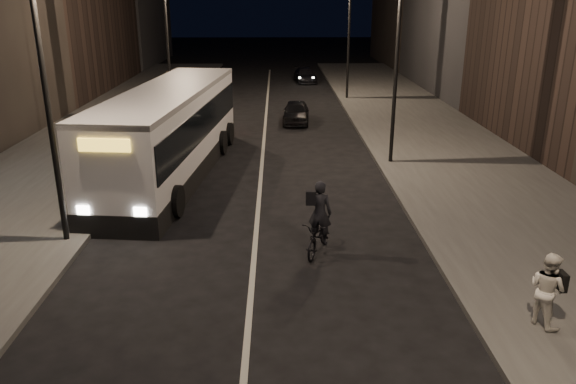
{
  "coord_description": "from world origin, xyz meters",
  "views": [
    {
      "loc": [
        0.67,
        -11.37,
        6.99
      ],
      "look_at": [
        0.98,
        4.23,
        1.5
      ],
      "focal_mm": 35.0,
      "sensor_mm": 36.0,
      "label": 1
    }
  ],
  "objects_px": {
    "pedestrian_woman": "(547,289)",
    "car_far": "(305,75)",
    "streetlight_right_mid": "(392,38)",
    "car_mid": "(205,108)",
    "streetlight_right_far": "(345,21)",
    "cyclist_on_bicycle": "(319,229)",
    "car_near": "(296,112)",
    "streetlight_left_far": "(171,25)",
    "streetlight_left_near": "(51,60)",
    "city_bus": "(171,129)"
  },
  "relations": [
    {
      "from": "city_bus",
      "to": "car_near",
      "type": "xyz_separation_m",
      "value": [
        5.37,
        9.8,
        -1.3
      ]
    },
    {
      "from": "streetlight_right_far",
      "to": "car_near",
      "type": "relative_size",
      "value": 2.22
    },
    {
      "from": "pedestrian_woman",
      "to": "car_far",
      "type": "relative_size",
      "value": 0.43
    },
    {
      "from": "streetlight_right_far",
      "to": "streetlight_left_far",
      "type": "xyz_separation_m",
      "value": [
        -10.66,
        -6.0,
        0.0
      ]
    },
    {
      "from": "pedestrian_woman",
      "to": "car_near",
      "type": "distance_m",
      "value": 21.9
    },
    {
      "from": "cyclist_on_bicycle",
      "to": "car_far",
      "type": "xyz_separation_m",
      "value": [
        1.25,
        33.36,
        -0.16
      ]
    },
    {
      "from": "city_bus",
      "to": "car_near",
      "type": "height_order",
      "value": "city_bus"
    },
    {
      "from": "streetlight_right_mid",
      "to": "cyclist_on_bicycle",
      "type": "height_order",
      "value": "streetlight_right_mid"
    },
    {
      "from": "streetlight_left_far",
      "to": "cyclist_on_bicycle",
      "type": "distance_m",
      "value": 20.63
    },
    {
      "from": "streetlight_right_mid",
      "to": "streetlight_left_far",
      "type": "relative_size",
      "value": 1.0
    },
    {
      "from": "streetlight_right_mid",
      "to": "streetlight_left_near",
      "type": "relative_size",
      "value": 1.0
    },
    {
      "from": "city_bus",
      "to": "cyclist_on_bicycle",
      "type": "distance_m",
      "value": 9.4
    },
    {
      "from": "streetlight_left_near",
      "to": "pedestrian_woman",
      "type": "distance_m",
      "value": 13.46
    },
    {
      "from": "streetlight_left_near",
      "to": "car_far",
      "type": "relative_size",
      "value": 2.03
    },
    {
      "from": "streetlight_right_mid",
      "to": "car_mid",
      "type": "relative_size",
      "value": 1.98
    },
    {
      "from": "streetlight_left_near",
      "to": "city_bus",
      "type": "xyz_separation_m",
      "value": [
        1.73,
        6.79,
        -3.44
      ]
    },
    {
      "from": "car_far",
      "to": "streetlight_left_near",
      "type": "bearing_deg",
      "value": -110.38
    },
    {
      "from": "cyclist_on_bicycle",
      "to": "car_near",
      "type": "height_order",
      "value": "cyclist_on_bicycle"
    },
    {
      "from": "pedestrian_woman",
      "to": "car_near",
      "type": "height_order",
      "value": "pedestrian_woman"
    },
    {
      "from": "car_near",
      "to": "pedestrian_woman",
      "type": "bearing_deg",
      "value": -74.28
    },
    {
      "from": "streetlight_left_far",
      "to": "cyclist_on_bicycle",
      "type": "height_order",
      "value": "streetlight_left_far"
    },
    {
      "from": "streetlight_right_far",
      "to": "cyclist_on_bicycle",
      "type": "height_order",
      "value": "streetlight_right_far"
    },
    {
      "from": "cyclist_on_bicycle",
      "to": "car_mid",
      "type": "distance_m",
      "value": 19.16
    },
    {
      "from": "streetlight_right_mid",
      "to": "streetlight_right_far",
      "type": "height_order",
      "value": "same"
    },
    {
      "from": "streetlight_right_mid",
      "to": "city_bus",
      "type": "bearing_deg",
      "value": -172.27
    },
    {
      "from": "car_far",
      "to": "cyclist_on_bicycle",
      "type": "bearing_deg",
      "value": -98.03
    },
    {
      "from": "streetlight_right_far",
      "to": "streetlight_left_far",
      "type": "height_order",
      "value": "same"
    },
    {
      "from": "car_far",
      "to": "car_mid",
      "type": "bearing_deg",
      "value": -119.94
    },
    {
      "from": "streetlight_left_far",
      "to": "car_mid",
      "type": "height_order",
      "value": "streetlight_left_far"
    },
    {
      "from": "streetlight_right_far",
      "to": "car_mid",
      "type": "xyz_separation_m",
      "value": [
        -8.93,
        -6.41,
        -4.69
      ]
    },
    {
      "from": "streetlight_left_near",
      "to": "streetlight_left_far",
      "type": "bearing_deg",
      "value": 90.0
    },
    {
      "from": "streetlight_right_mid",
      "to": "car_far",
      "type": "height_order",
      "value": "streetlight_right_mid"
    },
    {
      "from": "streetlight_left_far",
      "to": "car_mid",
      "type": "relative_size",
      "value": 1.98
    },
    {
      "from": "streetlight_right_mid",
      "to": "car_mid",
      "type": "bearing_deg",
      "value": 132.96
    },
    {
      "from": "streetlight_left_near",
      "to": "pedestrian_woman",
      "type": "height_order",
      "value": "streetlight_left_near"
    },
    {
      "from": "streetlight_right_far",
      "to": "car_far",
      "type": "relative_size",
      "value": 2.03
    },
    {
      "from": "streetlight_right_far",
      "to": "car_mid",
      "type": "height_order",
      "value": "streetlight_right_far"
    },
    {
      "from": "streetlight_right_mid",
      "to": "city_bus",
      "type": "height_order",
      "value": "streetlight_right_mid"
    },
    {
      "from": "streetlight_right_mid",
      "to": "streetlight_right_far",
      "type": "xyz_separation_m",
      "value": [
        0.0,
        16.0,
        0.0
      ]
    },
    {
      "from": "streetlight_left_near",
      "to": "car_near",
      "type": "xyz_separation_m",
      "value": [
        7.1,
        16.59,
        -4.74
      ]
    },
    {
      "from": "cyclist_on_bicycle",
      "to": "car_mid",
      "type": "xyz_separation_m",
      "value": [
        -5.44,
        18.37,
        -0.07
      ]
    },
    {
      "from": "streetlight_right_mid",
      "to": "cyclist_on_bicycle",
      "type": "xyz_separation_m",
      "value": [
        -3.49,
        -8.78,
        -4.62
      ]
    },
    {
      "from": "streetlight_right_far",
      "to": "pedestrian_woman",
      "type": "relative_size",
      "value": 4.78
    },
    {
      "from": "streetlight_left_near",
      "to": "streetlight_left_far",
      "type": "height_order",
      "value": "same"
    },
    {
      "from": "car_mid",
      "to": "streetlight_right_far",
      "type": "bearing_deg",
      "value": -147.52
    },
    {
      "from": "streetlight_left_near",
      "to": "city_bus",
      "type": "bearing_deg",
      "value": 75.69
    },
    {
      "from": "car_near",
      "to": "car_far",
      "type": "distance_m",
      "value": 16.05
    },
    {
      "from": "streetlight_left_near",
      "to": "car_mid",
      "type": "height_order",
      "value": "streetlight_left_near"
    },
    {
      "from": "streetlight_right_mid",
      "to": "streetlight_right_far",
      "type": "relative_size",
      "value": 1.0
    },
    {
      "from": "streetlight_left_near",
      "to": "cyclist_on_bicycle",
      "type": "xyz_separation_m",
      "value": [
        7.17,
        -0.78,
        -4.62
      ]
    }
  ]
}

